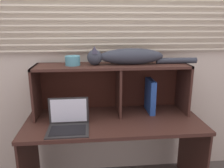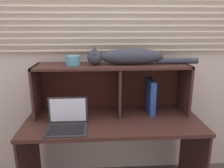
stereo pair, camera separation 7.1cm
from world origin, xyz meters
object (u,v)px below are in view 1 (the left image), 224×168
(cat, at_px, (128,57))
(book_stack, at_px, (64,113))
(small_basket, at_px, (73,61))
(laptop, at_px, (68,123))
(binder_upright, at_px, (150,96))

(cat, bearing_deg, book_stack, -179.57)
(book_stack, xyz_separation_m, small_basket, (0.10, 0.00, 0.48))
(laptop, height_order, book_stack, laptop)
(binder_upright, xyz_separation_m, book_stack, (-0.80, -0.00, -0.14))
(laptop, bearing_deg, book_stack, 103.27)
(small_basket, bearing_deg, cat, 0.00)
(binder_upright, bearing_deg, small_basket, 180.00)
(binder_upright, xyz_separation_m, small_basket, (-0.70, 0.00, 0.34))
(cat, xyz_separation_m, laptop, (-0.52, -0.29, -0.48))
(laptop, xyz_separation_m, small_basket, (0.03, 0.29, 0.45))
(laptop, distance_m, small_basket, 0.53)
(cat, xyz_separation_m, book_stack, (-0.58, -0.00, -0.51))
(laptop, bearing_deg, small_basket, 83.35)
(book_stack, distance_m, small_basket, 0.49)
(binder_upright, height_order, small_basket, small_basket)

